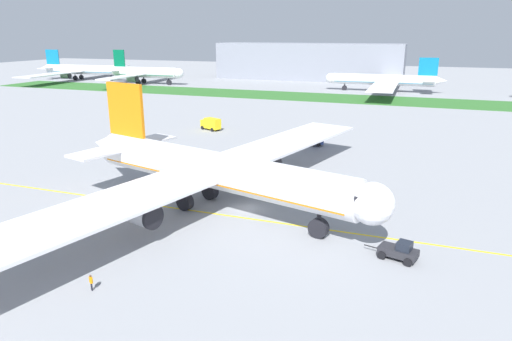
% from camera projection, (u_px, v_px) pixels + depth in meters
% --- Properties ---
extents(ground_plane, '(600.00, 600.00, 0.00)m').
position_uv_depth(ground_plane, '(247.00, 208.00, 63.37)').
color(ground_plane, gray).
rests_on(ground_plane, ground).
extents(apron_taxi_line, '(280.00, 0.36, 0.01)m').
position_uv_depth(apron_taxi_line, '(238.00, 217.00, 60.42)').
color(apron_taxi_line, yellow).
rests_on(apron_taxi_line, ground).
extents(grass_median_strip, '(320.00, 24.00, 0.10)m').
position_uv_depth(grass_median_strip, '(360.00, 99.00, 166.52)').
color(grass_median_strip, '#2D6628').
rests_on(grass_median_strip, ground).
extents(airliner_foreground, '(48.92, 78.91, 16.10)m').
position_uv_depth(airliner_foreground, '(211.00, 170.00, 61.95)').
color(airliner_foreground, white).
rests_on(airliner_foreground, ground).
extents(pushback_tug, '(5.86, 3.21, 2.14)m').
position_uv_depth(pushback_tug, '(399.00, 251.00, 48.91)').
color(pushback_tug, '#26262B').
rests_on(pushback_tug, ground).
extents(ground_crew_wingwalker_port, '(0.49, 0.44, 1.63)m').
position_uv_depth(ground_crew_wingwalker_port, '(91.00, 281.00, 42.98)').
color(ground_crew_wingwalker_port, black).
rests_on(ground_crew_wingwalker_port, ground).
extents(service_truck_baggage_loader, '(5.96, 4.15, 2.97)m').
position_uv_depth(service_truck_baggage_loader, '(211.00, 124.00, 113.83)').
color(service_truck_baggage_loader, yellow).
rests_on(service_truck_baggage_loader, ground).
extents(service_truck_fuel_bowser, '(6.06, 3.69, 2.62)m').
position_uv_depth(service_truck_fuel_bowser, '(310.00, 139.00, 98.04)').
color(service_truck_fuel_bowser, '#33478C').
rests_on(service_truck_fuel_bowser, ground).
extents(parked_airliner_far_left, '(49.90, 80.32, 14.83)m').
position_uv_depth(parked_airliner_far_left, '(82.00, 70.00, 233.23)').
color(parked_airliner_far_left, white).
rests_on(parked_airliner_far_left, ground).
extents(parked_airliner_far_centre, '(40.22, 62.24, 15.48)m').
position_uv_depth(parked_airliner_far_centre, '(144.00, 73.00, 214.20)').
color(parked_airliner_far_centre, white).
rests_on(parked_airliner_far_centre, ground).
extents(parked_airliner_far_right, '(47.74, 76.73, 13.85)m').
position_uv_depth(parked_airliner_far_right, '(385.00, 80.00, 186.16)').
color(parked_airliner_far_right, white).
rests_on(parked_airliner_far_right, ground).
extents(terminal_building, '(93.81, 20.00, 18.00)m').
position_uv_depth(terminal_building, '(308.00, 62.00, 233.61)').
color(terminal_building, gray).
rests_on(terminal_building, ground).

